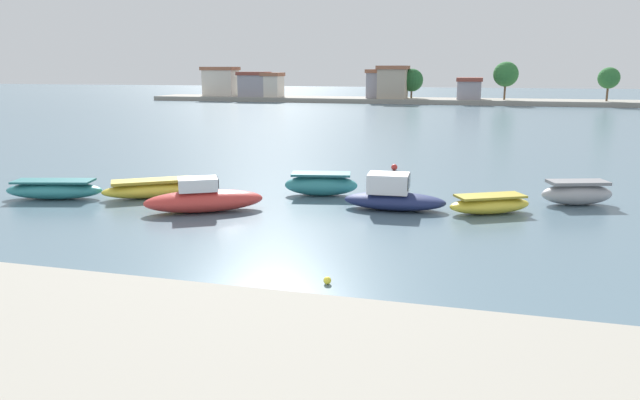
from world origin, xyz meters
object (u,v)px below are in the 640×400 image
(moored_boat_4, at_px, (393,196))
(moored_boat_2, at_px, (204,199))
(mooring_buoy_1, at_px, (327,280))
(moored_boat_0, at_px, (54,190))
(moored_boat_1, at_px, (153,189))
(moored_boat_5, at_px, (490,204))
(moored_boat_6, at_px, (577,193))
(mooring_buoy_0, at_px, (394,167))
(moored_boat_3, at_px, (321,184))

(moored_boat_4, bearing_deg, moored_boat_2, -164.60)
(moored_boat_4, height_order, mooring_buoy_1, moored_boat_4)
(moored_boat_0, xyz_separation_m, moored_boat_1, (4.76, 1.64, -0.02))
(moored_boat_2, bearing_deg, mooring_buoy_1, -73.44)
(moored_boat_1, xyz_separation_m, moored_boat_5, (16.99, 0.96, -0.03))
(moored_boat_0, distance_m, moored_boat_5, 21.91)
(mooring_buoy_1, bearing_deg, moored_boat_6, 56.48)
(moored_boat_5, bearing_deg, mooring_buoy_0, 91.44)
(moored_boat_0, relative_size, moored_boat_6, 1.37)
(mooring_buoy_0, bearing_deg, moored_boat_1, -133.59)
(moored_boat_0, distance_m, moored_boat_1, 5.03)
(moored_boat_1, distance_m, moored_boat_6, 21.54)
(moored_boat_5, relative_size, mooring_buoy_1, 16.93)
(moored_boat_0, relative_size, moored_boat_1, 1.02)
(moored_boat_1, bearing_deg, moored_boat_6, -22.91)
(moored_boat_5, bearing_deg, moored_boat_2, 165.83)
(moored_boat_0, relative_size, moored_boat_4, 1.06)
(moored_boat_1, relative_size, moored_boat_4, 1.04)
(moored_boat_6, bearing_deg, mooring_buoy_0, 124.93)
(moored_boat_1, relative_size, mooring_buoy_1, 20.72)
(mooring_buoy_0, distance_m, mooring_buoy_1, 21.59)
(moored_boat_1, relative_size, moored_boat_2, 0.90)
(moored_boat_2, distance_m, mooring_buoy_0, 15.51)
(moored_boat_2, relative_size, moored_boat_6, 1.50)
(moored_boat_0, xyz_separation_m, moored_boat_3, (13.13, 4.41, 0.11))
(moored_boat_4, height_order, moored_boat_5, moored_boat_4)
(moored_boat_0, xyz_separation_m, mooring_buoy_1, (16.73, -8.33, -0.35))
(moored_boat_3, distance_m, mooring_buoy_1, 13.25)
(moored_boat_4, bearing_deg, mooring_buoy_0, 95.24)
(moored_boat_1, height_order, moored_boat_5, moored_boat_1)
(moored_boat_1, relative_size, moored_boat_3, 1.25)
(moored_boat_3, xyz_separation_m, mooring_buoy_1, (3.60, -12.74, -0.46))
(moored_boat_0, height_order, moored_boat_6, moored_boat_6)
(moored_boat_3, bearing_deg, moored_boat_6, -5.79)
(moored_boat_1, relative_size, moored_boat_6, 1.35)
(moored_boat_3, relative_size, mooring_buoy_1, 16.55)
(moored_boat_3, distance_m, moored_boat_6, 12.86)
(moored_boat_1, bearing_deg, moored_boat_2, -62.37)
(moored_boat_1, xyz_separation_m, moored_boat_3, (8.37, 2.77, 0.13))
(moored_boat_4, relative_size, mooring_buoy_0, 11.83)
(moored_boat_5, bearing_deg, moored_boat_0, 159.05)
(moored_boat_6, distance_m, mooring_buoy_1, 16.68)
(moored_boat_1, distance_m, moored_boat_2, 4.53)
(moored_boat_0, height_order, moored_boat_5, moored_boat_0)
(moored_boat_1, relative_size, mooring_buoy_0, 12.29)
(moored_boat_2, bearing_deg, moored_boat_1, 121.78)
(moored_boat_1, distance_m, moored_boat_5, 17.02)
(moored_boat_5, bearing_deg, moored_boat_1, 155.48)
(moored_boat_5, bearing_deg, mooring_buoy_1, -142.45)
(moored_boat_5, xyz_separation_m, moored_boat_6, (4.19, 2.98, 0.16))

